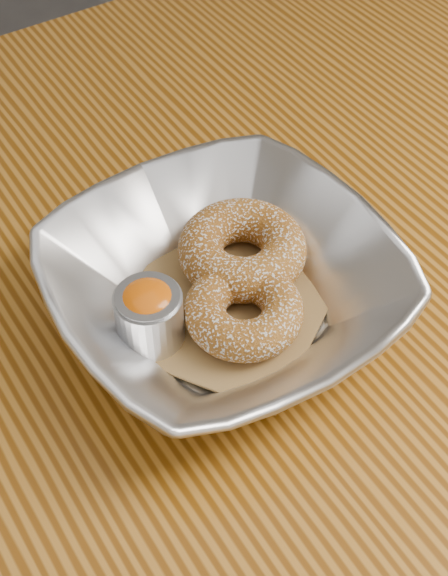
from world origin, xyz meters
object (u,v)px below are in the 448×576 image
ramekin (149,314)px  serving_bowl (224,287)px  table (133,368)px  donut_front (244,311)px  donut_back (242,249)px

ramekin → serving_bowl: bearing=-4.9°
table → donut_front: bearing=-54.8°
donut_front → serving_bowl: bearing=96.3°
donut_front → donut_back: bearing=57.6°
donut_front → table: bearing=125.2°
table → serving_bowl: size_ratio=4.77×
donut_back → ramekin: size_ratio=1.95×
table → donut_back: (0.09, -0.03, 0.13)m
donut_front → ramekin: (-0.06, 0.03, 0.01)m
table → donut_back: bearing=-19.7°
serving_bowl → table: bearing=132.9°
donut_front → ramekin: size_ratio=1.71×
table → donut_back: size_ratio=12.01×
table → serving_bowl: 0.15m
table → serving_bowl: (0.06, -0.06, 0.13)m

